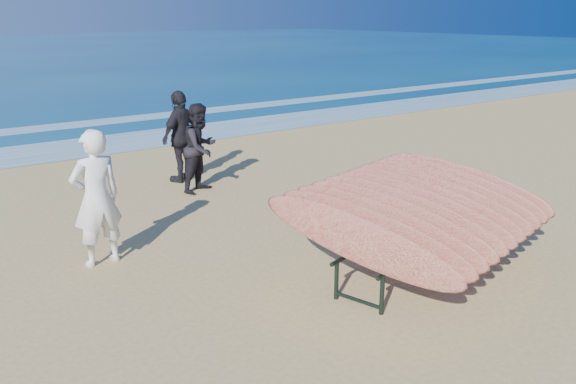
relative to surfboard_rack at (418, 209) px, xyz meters
The scene contains 7 objects.
ground 1.57m from the surfboard_rack, 146.24° to the left, with size 120.00×120.00×0.00m, color tan.
foam_near 10.81m from the surfboard_rack, 95.78° to the left, with size 160.00×160.00×0.00m, color white.
foam_far 14.29m from the surfboard_rack, 94.36° to the left, with size 160.00×160.00×0.00m, color white.
surfboard_rack is the anchor object (origin of this frame).
person_white 4.46m from the surfboard_rack, 140.63° to the left, with size 0.71×0.47×1.95m, color white.
person_dark_a 5.23m from the surfboard_rack, 95.27° to the left, with size 0.86×0.67×1.76m, color black.
person_dark_b 6.14m from the surfboard_rack, 93.97° to the left, with size 1.12×0.47×1.92m, color black.
Camera 1 is at (-5.09, -5.97, 3.46)m, focal length 38.00 mm.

